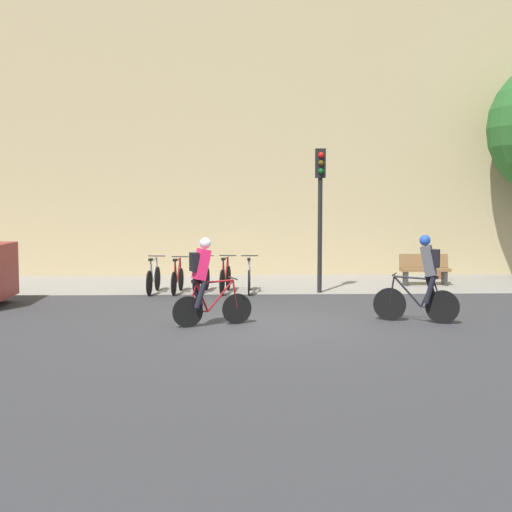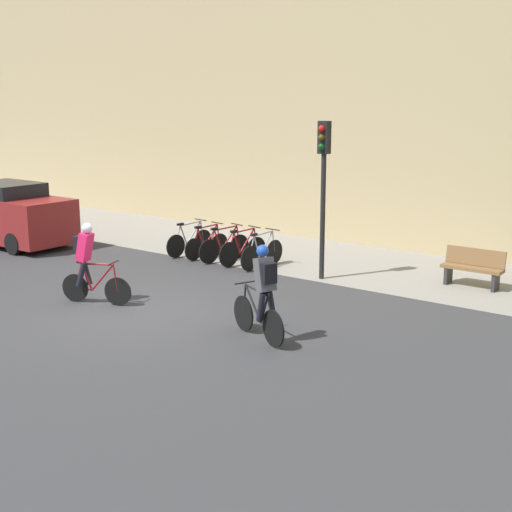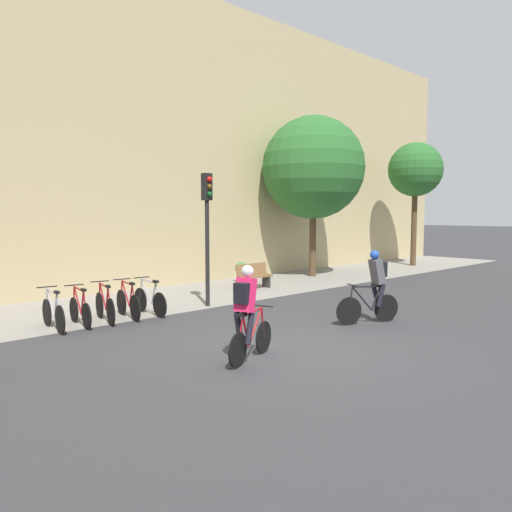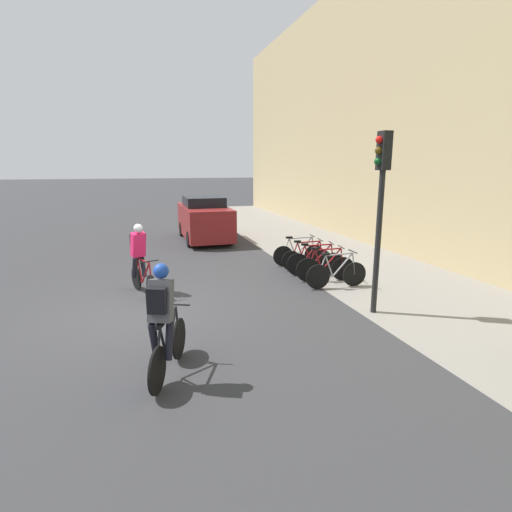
% 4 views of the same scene
% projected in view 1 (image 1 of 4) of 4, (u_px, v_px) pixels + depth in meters
% --- Properties ---
extents(ground, '(200.00, 200.00, 0.00)m').
position_uv_depth(ground, '(267.00, 326.00, 14.02)').
color(ground, '#333335').
extents(kerb_strip, '(44.00, 4.50, 0.01)m').
position_uv_depth(kerb_strip, '(256.00, 284.00, 20.74)').
color(kerb_strip, gray).
rests_on(kerb_strip, ground).
extents(building_facade, '(44.00, 0.60, 10.85)m').
position_uv_depth(building_facade, '(253.00, 106.00, 22.82)').
color(building_facade, tan).
rests_on(building_facade, ground).
extents(cyclist_pink, '(1.55, 0.66, 1.75)m').
position_uv_depth(cyclist_pink, '(204.00, 278.00, 13.91)').
color(cyclist_pink, black).
rests_on(cyclist_pink, ground).
extents(cyclist_grey, '(1.62, 0.73, 1.78)m').
position_uv_depth(cyclist_grey, '(425.00, 276.00, 14.32)').
color(cyclist_grey, black).
rests_on(cyclist_grey, ground).
extents(parked_bike_0, '(0.46, 1.67, 0.96)m').
position_uv_depth(parked_bike_0, '(153.00, 278.00, 18.76)').
color(parked_bike_0, black).
rests_on(parked_bike_0, ground).
extents(parked_bike_1, '(0.46, 1.57, 0.94)m').
position_uv_depth(parked_bike_1, '(177.00, 279.00, 18.78)').
color(parked_bike_1, black).
rests_on(parked_bike_1, ground).
extents(parked_bike_2, '(0.51, 1.68, 0.96)m').
position_uv_depth(parked_bike_2, '(201.00, 278.00, 18.80)').
color(parked_bike_2, black).
rests_on(parked_bike_2, ground).
extents(parked_bike_3, '(0.46, 1.64, 0.97)m').
position_uv_depth(parked_bike_3, '(225.00, 278.00, 18.82)').
color(parked_bike_3, black).
rests_on(parked_bike_3, ground).
extents(parked_bike_4, '(0.46, 1.68, 0.96)m').
position_uv_depth(parked_bike_4, '(249.00, 278.00, 18.84)').
color(parked_bike_4, black).
rests_on(parked_bike_4, ground).
extents(traffic_light_pole, '(0.26, 0.30, 3.78)m').
position_uv_depth(traffic_light_pole, '(320.00, 194.00, 18.63)').
color(traffic_light_pole, black).
rests_on(traffic_light_pole, ground).
extents(bench, '(1.41, 0.44, 0.89)m').
position_uv_depth(bench, '(425.00, 269.00, 20.39)').
color(bench, brown).
rests_on(bench, ground).
extents(potted_plant, '(0.48, 0.48, 0.78)m').
position_uv_depth(potted_plant, '(437.00, 265.00, 21.99)').
color(potted_plant, brown).
rests_on(potted_plant, ground).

